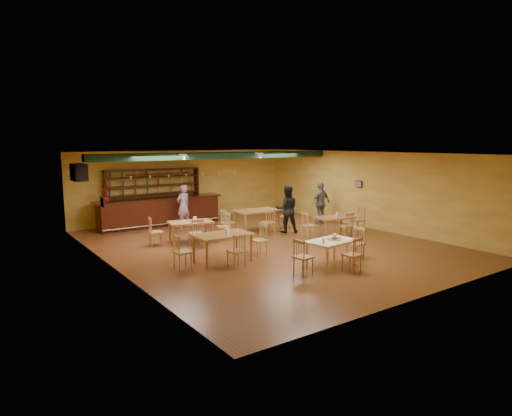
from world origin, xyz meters
TOP-DOWN VIEW (x-y plane):
  - floor at (0.00, 0.00)m, footprint 12.00×12.00m
  - ceiling_beam at (0.00, 2.80)m, footprint 10.00×0.30m
  - track_rail_left at (-1.80, 3.40)m, footprint 0.05×2.50m
  - track_rail_right at (1.40, 3.40)m, footprint 0.05×2.50m
  - ac_unit at (-4.80, 4.20)m, footprint 0.34×0.70m
  - picture_left at (-4.97, 1.00)m, footprint 0.04×0.34m
  - picture_right at (4.97, 0.50)m, footprint 0.04×0.34m
  - bar_counter at (-1.55, 5.15)m, footprint 5.22×0.85m
  - back_bar_hutch at (-1.55, 5.78)m, footprint 4.03×0.40m
  - poinsettia at (-3.71, 5.15)m, footprint 0.35×0.35m
  - dining_table_a at (-1.91, 1.69)m, footprint 1.59×1.14m
  - dining_table_b at (1.02, 1.96)m, footprint 1.69×1.07m
  - dining_table_c at (-2.24, -0.98)m, footprint 1.60×0.97m
  - dining_table_d at (2.91, -0.22)m, footprint 1.43×0.95m
  - near_table at (-0.05, -3.08)m, footprint 1.45×1.03m
  - pizza_tray at (0.05, -3.08)m, footprint 0.46×0.46m
  - parmesan_shaker at (-0.48, -3.23)m, footprint 0.08×0.08m
  - napkin_stack at (0.29, -2.89)m, footprint 0.25×0.24m
  - pizza_server at (0.19, -3.03)m, footprint 0.33×0.12m
  - side_plate at (0.48, -3.27)m, footprint 0.25×0.25m
  - patron_bar at (-0.91, 4.33)m, footprint 0.71×0.56m
  - patron_right_a at (1.82, 1.16)m, footprint 1.07×1.00m
  - patron_right_b at (4.11, 1.78)m, footprint 1.05×0.53m

SIDE VIEW (x-z plane):
  - floor at x=0.00m, z-range 0.00..0.00m
  - dining_table_d at x=2.91m, z-range 0.00..0.68m
  - dining_table_a at x=-1.91m, z-range 0.00..0.72m
  - near_table at x=-0.05m, z-range 0.00..0.72m
  - dining_table_c at x=-2.24m, z-range 0.00..0.80m
  - dining_table_b at x=1.02m, z-range 0.00..0.82m
  - bar_counter at x=-1.55m, z-range 0.00..1.13m
  - side_plate at x=0.48m, z-range 0.72..0.74m
  - pizza_tray at x=0.05m, z-range 0.72..0.74m
  - napkin_stack at x=0.29m, z-range 0.72..0.75m
  - pizza_server at x=0.19m, z-range 0.74..0.74m
  - parmesan_shaker at x=-0.48m, z-range 0.72..0.83m
  - patron_bar at x=-0.91m, z-range 0.00..1.70m
  - patron_right_b at x=4.11m, z-range 0.00..1.73m
  - patron_right_a at x=1.82m, z-range 0.00..1.76m
  - back_bar_hutch at x=-1.55m, z-range 0.00..2.28m
  - poinsettia at x=-3.71m, z-range 1.13..1.62m
  - picture_left at x=-4.97m, z-range 1.56..1.84m
  - picture_right at x=4.97m, z-range 1.56..1.84m
  - ac_unit at x=-4.80m, z-range 2.11..2.59m
  - ceiling_beam at x=0.00m, z-range 2.75..3.00m
  - track_rail_left at x=-1.80m, z-range 2.92..2.96m
  - track_rail_right at x=1.40m, z-range 2.92..2.96m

